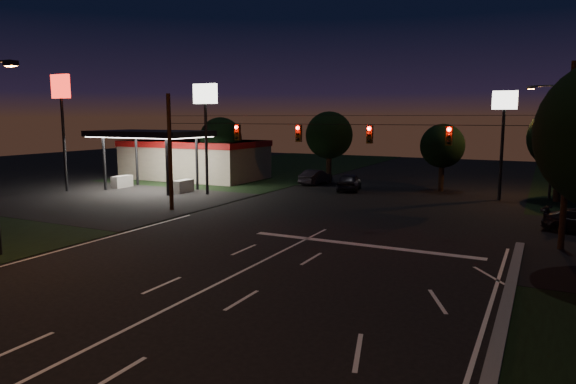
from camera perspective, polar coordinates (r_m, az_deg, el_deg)
The scene contains 17 objects.
ground at distance 18.08m, azimuth -13.58°, elevation -12.68°, with size 140.00×140.00×0.00m, color black.
cross_street_left at distance 42.83m, azimuth -20.21°, elevation -0.81°, with size 20.00×16.00×0.02m, color black.
stop_bar at distance 26.37m, azimuth 8.14°, elevation -5.82°, with size 12.00×0.50×0.01m, color silver.
utility_pole_right at distance 28.51m, azimuth 28.01°, elevation -5.66°, with size 0.30×0.30×9.00m, color black.
utility_pole_left at distance 36.67m, azimuth -12.78°, elevation -1.96°, with size 0.28×0.28×8.00m, color black.
signal_span at distance 29.88m, azimuth 5.01°, elevation 6.55°, with size 24.00×0.40×1.56m.
gas_station at distance 54.44m, azimuth -10.59°, elevation 3.92°, with size 14.20×16.10×5.25m.
pole_sign_left_near at distance 42.88m, azimuth -9.16°, elevation 8.97°, with size 2.20×0.30×9.10m.
pole_sign_left_far at distance 48.20m, azimuth -23.86°, elevation 9.04°, with size 2.00×0.30×10.00m.
pole_sign_right at distance 42.88m, azimuth 22.84°, elevation 7.44°, with size 1.80×0.30×8.40m.
street_light_right_far at distance 44.79m, azimuth 27.11°, elevation 5.91°, with size 2.20×0.35×9.00m.
tree_far_a at distance 51.85m, azimuth -7.40°, elevation 5.86°, with size 4.20×4.20×6.42m.
tree_far_b at distance 50.65m, azimuth 4.67°, elevation 6.25°, with size 4.60×4.60×6.98m.
tree_far_c at distance 46.65m, azimuth 16.83°, elevation 4.87°, with size 3.80×3.80×5.86m.
tree_far_d at distance 43.94m, azimuth 28.10°, elevation 5.27°, with size 4.80×4.80×7.30m.
car_oncoming_a at distance 45.51m, azimuth 6.79°, elevation 1.13°, with size 1.82×4.53×1.54m, color black.
car_oncoming_b at distance 49.57m, azimuth 3.10°, elevation 1.68°, with size 1.47×4.23×1.39m, color black.
Camera 1 is at (11.08, -12.77, 6.40)m, focal length 32.00 mm.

